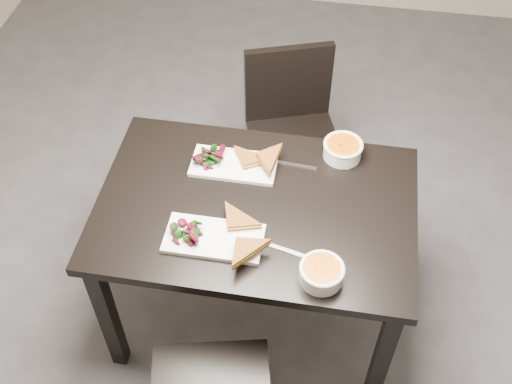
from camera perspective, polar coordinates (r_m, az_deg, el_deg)
ground at (r=3.04m, az=7.03°, el=-8.76°), size 5.00×5.00×0.00m
table at (r=2.43m, az=0.00°, el=-2.64°), size 1.20×0.80×0.75m
chair_far at (r=3.06m, az=3.26°, el=6.19°), size 0.53×0.53×0.85m
plate_near at (r=2.24m, az=-3.85°, el=-4.24°), size 0.35×0.18×0.02m
sandwich_near at (r=2.21m, az=-2.17°, el=-3.58°), size 0.21×0.18×0.06m
salad_near at (r=2.24m, az=-6.40°, el=-3.38°), size 0.11×0.10×0.05m
soup_bowl_near at (r=2.13m, az=5.99°, el=-7.30°), size 0.15×0.15×0.07m
cutlery_near at (r=2.22m, az=2.48°, el=-5.23°), size 0.18×0.06×0.00m
plate_far at (r=2.48m, az=-2.04°, el=2.47°), size 0.34×0.17×0.02m
sandwich_far at (r=2.43m, az=-0.62°, el=2.62°), size 0.21×0.19×0.05m
salad_far at (r=2.47m, az=-4.34°, el=3.24°), size 0.11×0.09×0.05m
soup_bowl_far at (r=2.52m, az=7.90°, el=3.92°), size 0.16×0.16×0.07m
cutlery_far at (r=2.49m, az=3.54°, el=2.48°), size 0.18×0.03×0.00m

